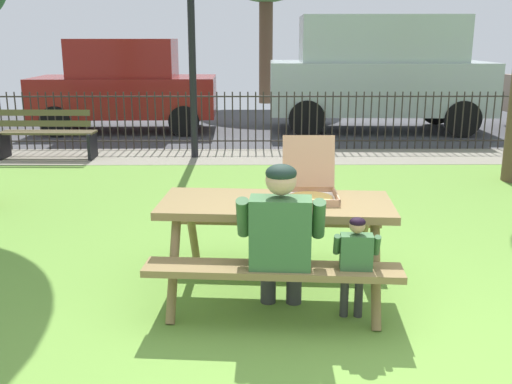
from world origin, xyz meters
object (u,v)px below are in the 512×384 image
object	(u,v)px
child_at_table	(355,259)
adult_at_table	(281,236)
lamp_post_walkway	(191,12)
parked_car_left	(126,85)
park_bench_left	(47,134)
picnic_table_foreground	(276,222)
pizza_box_open	(310,187)
parked_car_center	(379,71)

from	to	relation	value
child_at_table	adult_at_table	bearing A→B (deg)	172.46
child_at_table	lamp_post_walkway	bearing A→B (deg)	105.38
lamp_post_walkway	parked_car_left	bearing A→B (deg)	120.28
park_bench_left	picnic_table_foreground	bearing A→B (deg)	-56.43
pizza_box_open	parked_car_center	xyz separation A→B (m)	(2.32, 8.53, 0.45)
adult_at_table	child_at_table	world-z (taller)	adult_at_table
park_bench_left	parked_car_center	size ratio (longest dim) A/B	0.34
picnic_table_foreground	pizza_box_open	world-z (taller)	pizza_box_open
picnic_table_foreground	parked_car_left	xyz separation A→B (m)	(-2.93, 8.64, 0.41)
child_at_table	parked_car_left	xyz separation A→B (m)	(-3.47, 9.21, 0.50)
child_at_table	lamp_post_walkway	size ratio (longest dim) A/B	0.21
picnic_table_foreground	park_bench_left	world-z (taller)	park_bench_left
picnic_table_foreground	parked_car_center	xyz separation A→B (m)	(2.59, 8.64, 0.71)
pizza_box_open	child_at_table	distance (m)	0.81
picnic_table_foreground	lamp_post_walkway	xyz separation A→B (m)	(-1.17, 5.61, 1.81)
picnic_table_foreground	parked_car_center	size ratio (longest dim) A/B	0.40
adult_at_table	parked_car_left	world-z (taller)	parked_car_left
picnic_table_foreground	adult_at_table	bearing A→B (deg)	-88.41
child_at_table	parked_car_center	world-z (taller)	parked_car_center
parked_car_center	park_bench_left	bearing A→B (deg)	-153.43
pizza_box_open	parked_car_left	size ratio (longest dim) A/B	0.12
picnic_table_foreground	pizza_box_open	distance (m)	0.39
park_bench_left	parked_car_left	distance (m)	3.26
lamp_post_walkway	pizza_box_open	bearing A→B (deg)	-75.35
adult_at_table	picnic_table_foreground	bearing A→B (deg)	91.59
pizza_box_open	adult_at_table	bearing A→B (deg)	-112.97
picnic_table_foreground	park_bench_left	bearing A→B (deg)	123.57
picnic_table_foreground	child_at_table	size ratio (longest dim) A/B	2.29
park_bench_left	parked_car_center	bearing A→B (deg)	26.57
park_bench_left	parked_car_left	bearing A→B (deg)	76.95
parked_car_center	parked_car_left	bearing A→B (deg)	180.00
parked_car_left	parked_car_center	bearing A→B (deg)	-0.00
picnic_table_foreground	adult_at_table	size ratio (longest dim) A/B	1.60
pizza_box_open	child_at_table	size ratio (longest dim) A/B	0.58
pizza_box_open	adult_at_table	world-z (taller)	pizza_box_open
pizza_box_open	lamp_post_walkway	world-z (taller)	lamp_post_walkway
adult_at_table	parked_car_left	bearing A→B (deg)	107.87
lamp_post_walkway	parked_car_left	distance (m)	3.77
picnic_table_foreground	child_at_table	world-z (taller)	child_at_table
adult_at_table	lamp_post_walkway	size ratio (longest dim) A/B	0.30
child_at_table	parked_car_left	world-z (taller)	parked_car_left
pizza_box_open	parked_car_left	world-z (taller)	parked_car_left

